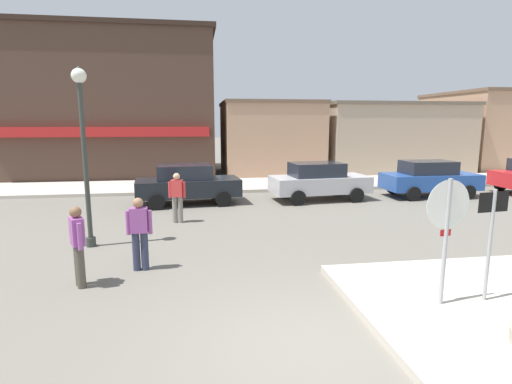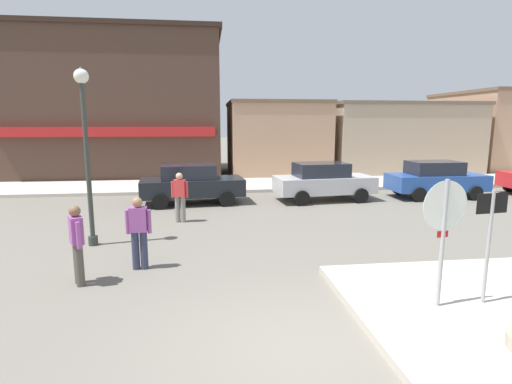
% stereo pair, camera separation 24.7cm
% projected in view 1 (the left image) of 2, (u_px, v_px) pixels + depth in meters
% --- Properties ---
extents(ground_plane, '(160.00, 160.00, 0.00)m').
position_uv_depth(ground_plane, '(312.00, 348.00, 5.71)').
color(ground_plane, '#6B665B').
extents(kerb_far, '(80.00, 4.00, 0.15)m').
position_uv_depth(kerb_far, '(228.00, 185.00, 20.09)').
color(kerb_far, beige).
rests_on(kerb_far, ground).
extents(stop_sign, '(0.82, 0.11, 2.30)m').
position_uv_depth(stop_sign, '(446.00, 225.00, 6.57)').
color(stop_sign, '#9E9EA3').
rests_on(stop_sign, ground).
extents(one_way_sign, '(0.60, 0.08, 2.10)m').
position_uv_depth(one_way_sign, '(491.00, 234.00, 6.74)').
color(one_way_sign, '#9E9EA3').
rests_on(one_way_sign, ground).
extents(lamp_post, '(0.36, 0.36, 4.54)m').
position_uv_depth(lamp_post, '(83.00, 132.00, 9.90)').
color(lamp_post, '#333833').
rests_on(lamp_post, ground).
extents(parked_car_nearest, '(4.15, 2.17, 1.56)m').
position_uv_depth(parked_car_nearest, '(187.00, 184.00, 15.67)').
color(parked_car_nearest, black).
rests_on(parked_car_nearest, ground).
extents(parked_car_second, '(4.14, 2.17, 1.56)m').
position_uv_depth(parked_car_second, '(319.00, 181.00, 16.46)').
color(parked_car_second, '#B7B7BC').
rests_on(parked_car_second, ground).
extents(parked_car_third, '(4.00, 1.89, 1.56)m').
position_uv_depth(parked_car_third, '(429.00, 178.00, 17.25)').
color(parked_car_third, '#234C9E').
rests_on(parked_car_third, ground).
extents(pedestrian_crossing_near, '(0.56, 0.28, 1.61)m').
position_uv_depth(pedestrian_crossing_near, '(177.00, 196.00, 12.73)').
color(pedestrian_crossing_near, gray).
rests_on(pedestrian_crossing_near, ground).
extents(pedestrian_crossing_far, '(0.55, 0.22, 1.61)m').
position_uv_depth(pedestrian_crossing_far, '(139.00, 232.00, 8.60)').
color(pedestrian_crossing_far, '#2D334C').
rests_on(pedestrian_crossing_far, ground).
extents(pedestrian_kerb_side, '(0.36, 0.53, 1.61)m').
position_uv_depth(pedestrian_kerb_side, '(78.00, 244.00, 7.73)').
color(pedestrian_kerb_side, '#4C473D').
rests_on(pedestrian_kerb_side, ground).
extents(building_corner_shop, '(12.07, 9.27, 8.30)m').
position_uv_depth(building_corner_shop, '(116.00, 107.00, 24.66)').
color(building_corner_shop, '#473328').
rests_on(building_corner_shop, ground).
extents(building_storefront_left_near, '(5.83, 6.07, 4.43)m').
position_uv_depth(building_storefront_left_near, '(269.00, 138.00, 24.88)').
color(building_storefront_left_near, tan).
rests_on(building_storefront_left_near, ground).
extents(building_storefront_left_mid, '(9.15, 7.28, 4.39)m').
position_uv_depth(building_storefront_left_mid, '(383.00, 137.00, 26.59)').
color(building_storefront_left_mid, tan).
rests_on(building_storefront_left_mid, ground).
extents(building_storefront_right_near, '(7.21, 7.79, 5.26)m').
position_uv_depth(building_storefront_right_near, '(491.00, 130.00, 28.40)').
color(building_storefront_right_near, tan).
rests_on(building_storefront_right_near, ground).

